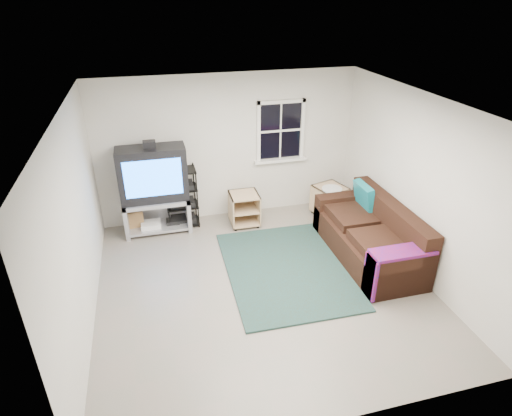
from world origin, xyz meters
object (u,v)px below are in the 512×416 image
object	(u,v)px
side_table_left	(244,207)
side_table_right	(328,198)
tv_unit	(154,183)
av_rack	(182,201)
sofa	(370,237)

from	to	relation	value
side_table_left	side_table_right	distance (m)	1.60
tv_unit	side_table_left	world-z (taller)	tv_unit
side_table_right	side_table_left	bearing A→B (deg)	177.54
side_table_left	av_rack	bearing A→B (deg)	168.37
av_rack	side_table_left	world-z (taller)	av_rack
tv_unit	av_rack	bearing A→B (deg)	10.29
av_rack	side_table_right	distance (m)	2.69
av_rack	side_table_left	xyz separation A→B (m)	(1.07, -0.22, -0.16)
tv_unit	sofa	bearing A→B (deg)	-28.16
tv_unit	side_table_right	world-z (taller)	tv_unit
tv_unit	side_table_right	distance (m)	3.18
side_table_left	side_table_right	bearing A→B (deg)	-2.46
av_rack	sofa	xyz separation A→B (m)	(2.74, -1.79, -0.13)
side_table_right	sofa	bearing A→B (deg)	-87.30
tv_unit	sofa	size ratio (longest dim) A/B	0.76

